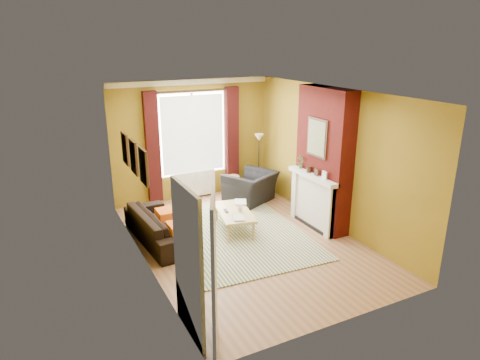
# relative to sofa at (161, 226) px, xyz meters

# --- Properties ---
(ground) EXTENTS (5.50, 5.50, 0.00)m
(ground) POSITION_rel_sofa_xyz_m (1.42, -0.77, -0.30)
(ground) COLOR brown
(ground) RESTS_ON ground
(room_walls) EXTENTS (3.82, 5.54, 2.83)m
(room_walls) POSITION_rel_sofa_xyz_m (2.06, -0.50, 1.09)
(room_walls) COLOR olive
(room_walls) RESTS_ON ground
(striped_rug) EXTENTS (2.73, 3.64, 0.02)m
(striped_rug) POSITION_rel_sofa_xyz_m (1.37, -0.35, -0.29)
(striped_rug) COLOR #32438B
(striped_rug) RESTS_ON ground
(sofa) EXTENTS (0.95, 2.09, 0.59)m
(sofa) POSITION_rel_sofa_xyz_m (0.00, 0.00, 0.00)
(sofa) COLOR black
(sofa) RESTS_ON ground
(armchair) EXTENTS (1.40, 1.34, 0.71)m
(armchair) POSITION_rel_sofa_xyz_m (2.48, 1.04, 0.06)
(armchair) COLOR black
(armchair) RESTS_ON ground
(coffee_table) EXTENTS (0.85, 1.32, 0.41)m
(coffee_table) POSITION_rel_sofa_xyz_m (1.45, -0.21, 0.07)
(coffee_table) COLOR tan
(coffee_table) RESTS_ON ground
(wicker_stool) EXTENTS (0.52, 0.52, 0.49)m
(wicker_stool) POSITION_rel_sofa_xyz_m (2.27, 1.63, -0.05)
(wicker_stool) COLOR olive
(wicker_stool) RESTS_ON ground
(floor_lamp) EXTENTS (0.25, 0.25, 1.50)m
(floor_lamp) POSITION_rel_sofa_xyz_m (2.92, 1.45, 0.89)
(floor_lamp) COLOR black
(floor_lamp) RESTS_ON ground
(book_a) EXTENTS (0.29, 0.34, 0.03)m
(book_a) POSITION_rel_sofa_xyz_m (1.25, -0.57, 0.12)
(book_a) COLOR #999999
(book_a) RESTS_ON coffee_table
(book_b) EXTENTS (0.37, 0.40, 0.03)m
(book_b) POSITION_rel_sofa_xyz_m (1.65, 0.19, 0.12)
(book_b) COLOR #999999
(book_b) RESTS_ON coffee_table
(mug) EXTENTS (0.11, 0.11, 0.10)m
(mug) POSITION_rel_sofa_xyz_m (1.55, -0.27, 0.16)
(mug) COLOR #999999
(mug) RESTS_ON coffee_table
(tv_remote) EXTENTS (0.08, 0.18, 0.02)m
(tv_remote) POSITION_rel_sofa_xyz_m (1.29, -0.16, 0.12)
(tv_remote) COLOR #252628
(tv_remote) RESTS_ON coffee_table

